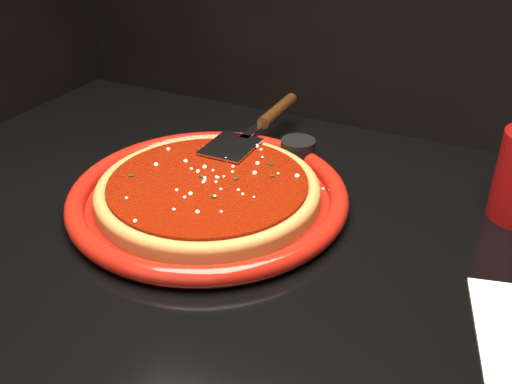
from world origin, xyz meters
TOP-DOWN VIEW (x-y plane):
  - plate at (-0.11, 0.05)m, footprint 0.40×0.40m
  - pizza_crust at (-0.11, 0.05)m, footprint 0.32×0.32m
  - pizza_crust_rim at (-0.11, 0.05)m, footprint 0.32×0.32m
  - pizza_sauce at (-0.11, 0.05)m, footprint 0.28×0.28m
  - parmesan_dusting at (-0.11, 0.05)m, footprint 0.27×0.27m
  - basil_flecks at (-0.11, 0.05)m, footprint 0.25×0.25m
  - pizza_server at (-0.12, 0.23)m, footprint 0.09×0.31m
  - ramekin at (-0.04, 0.22)m, footprint 0.07×0.07m

SIDE VIEW (x-z plane):
  - plate at x=-0.11m, z-range 0.75..0.78m
  - pizza_crust at x=-0.11m, z-range 0.76..0.78m
  - ramekin at x=-0.04m, z-range 0.75..0.79m
  - pizza_crust_rim at x=-0.11m, z-range 0.77..0.79m
  - pizza_sauce at x=-0.11m, z-range 0.78..0.79m
  - basil_flecks at x=-0.11m, z-range 0.79..0.79m
  - parmesan_dusting at x=-0.11m, z-range 0.79..0.79m
  - pizza_server at x=-0.12m, z-range 0.79..0.81m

